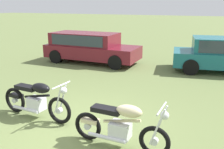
% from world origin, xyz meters
% --- Properties ---
extents(ground_plane, '(120.00, 120.00, 0.00)m').
position_xyz_m(ground_plane, '(0.00, 0.00, 0.00)').
color(ground_plane, olive).
extents(motorcycle_black, '(2.13, 0.64, 1.02)m').
position_xyz_m(motorcycle_black, '(-1.13, 0.15, 0.48)').
color(motorcycle_black, black).
rests_on(motorcycle_black, ground).
extents(motorcycle_cream, '(2.04, 0.64, 1.02)m').
position_xyz_m(motorcycle_cream, '(1.29, -0.30, 0.48)').
color(motorcycle_cream, black).
rests_on(motorcycle_cream, ground).
extents(car_burgundy, '(4.53, 1.86, 1.43)m').
position_xyz_m(car_burgundy, '(-2.94, 6.21, 0.83)').
color(car_burgundy, maroon).
rests_on(car_burgundy, ground).
extents(car_teal, '(4.32, 2.37, 1.43)m').
position_xyz_m(car_teal, '(3.04, 6.82, 0.80)').
color(car_teal, '#19606B').
rests_on(car_teal, ground).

